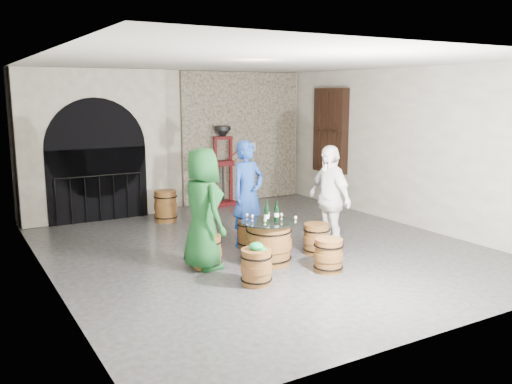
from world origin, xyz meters
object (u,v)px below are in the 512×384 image
side_barrel (166,206)px  barrel_stool_far (250,233)px  barrel_table (269,243)px  wine_bottle_right (267,213)px  barrel_stool_left (207,252)px  barrel_stool_right (316,239)px  corking_press (223,160)px  wine_bottle_center (276,213)px  barrel_stool_near_left (256,267)px  barrel_stool_near_right (328,255)px  person_blue (248,194)px  person_white (329,199)px  wine_bottle_left (267,214)px  person_green (203,209)px

side_barrel → barrel_stool_far: bearing=-77.4°
barrel_table → wine_bottle_right: wine_bottle_right is taller
wine_bottle_right → barrel_stool_left: bearing=165.6°
barrel_stool_right → corking_press: 4.48m
wine_bottle_center → side_barrel: size_ratio=0.49×
barrel_table → barrel_stool_near_left: size_ratio=1.73×
barrel_stool_near_right → person_blue: size_ratio=0.27×
barrel_table → barrel_stool_left: barrel_table is taller
barrel_stool_far → barrel_stool_right: 1.20m
barrel_table → person_white: 1.38m
barrel_stool_near_right → corking_press: 5.37m
barrel_table → barrel_stool_right: 0.99m
barrel_table → barrel_stool_far: 0.99m
barrel_stool_right → person_blue: size_ratio=0.27×
barrel_stool_left → person_blue: size_ratio=0.27×
barrel_stool_near_right → person_blue: bearing=100.4°
person_blue → wine_bottle_center: bearing=-108.6°
wine_bottle_center → barrel_stool_near_left: bearing=-138.4°
barrel_stool_right → person_blue: person_blue is taller
barrel_stool_near_right → barrel_stool_left: bearing=144.0°
person_blue → wine_bottle_left: 1.19m
barrel_stool_near_right → person_green: (-1.57, 1.12, 0.69)m
wine_bottle_right → side_barrel: size_ratio=0.49×
person_white → side_barrel: bearing=-152.9°
barrel_stool_near_right → barrel_stool_near_left: 1.24m
barrel_stool_far → person_green: bearing=-151.7°
barrel_stool_far → wine_bottle_left: (-0.28, -1.02, 0.57)m
barrel_stool_near_right → wine_bottle_right: 1.18m
barrel_stool_far → wine_bottle_right: wine_bottle_right is taller
barrel_table → barrel_stool_right: barrel_table is taller
corking_press → barrel_stool_near_right: bearing=-97.1°
barrel_stool_far → barrel_stool_near_right: size_ratio=1.00×
barrel_stool_right → barrel_stool_near_right: size_ratio=1.00×
person_blue → barrel_stool_near_right: bearing=-92.4°
barrel_stool_left → barrel_stool_right: same height
barrel_stool_far → barrel_stool_near_right: same height
barrel_stool_left → person_green: (-0.06, 0.02, 0.69)m
wine_bottle_right → side_barrel: bearing=96.1°
side_barrel → wine_bottle_left: bearing=-85.3°
barrel_stool_near_left → wine_bottle_center: 1.18m
barrel_stool_far → barrel_stool_near_right: bearing=-78.1°
person_white → barrel_table: bearing=-84.5°
wine_bottle_left → side_barrel: 3.65m
person_blue → barrel_stool_near_left: bearing=-128.9°
wine_bottle_right → side_barrel: wine_bottle_right is taller
barrel_stool_far → side_barrel: 2.66m
person_green → wine_bottle_center: bearing=-111.4°
barrel_stool_right → person_green: 2.11m
barrel_stool_left → corking_press: (2.38, 4.13, 0.86)m
barrel_stool_far → barrel_stool_right: bearing=-49.3°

